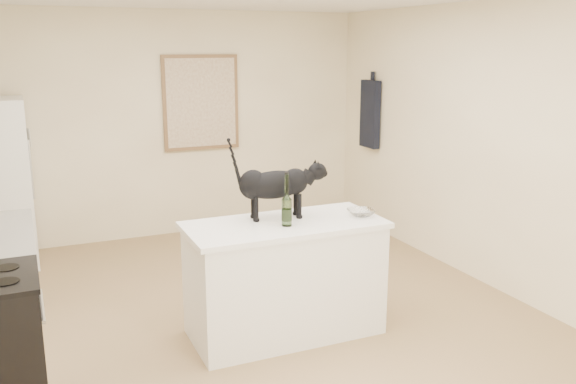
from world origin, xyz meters
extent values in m
plane|color=#96744F|center=(0.00, 0.00, 0.00)|extent=(5.50, 5.50, 0.00)
plane|color=#FBEEC2|center=(0.00, 2.75, 1.30)|extent=(4.50, 0.00, 4.50)
plane|color=#FBEEC2|center=(0.00, -2.75, 1.30)|extent=(4.50, 0.00, 4.50)
plane|color=#FBEEC2|center=(2.25, 0.00, 1.30)|extent=(0.00, 5.50, 5.50)
cube|color=white|center=(0.10, -0.20, 0.43)|extent=(1.44, 0.67, 0.86)
cube|color=white|center=(0.10, -0.20, 0.88)|extent=(1.50, 0.70, 0.04)
cube|color=brown|center=(0.30, 2.72, 1.55)|extent=(0.90, 0.03, 1.10)
cube|color=beige|center=(0.30, 2.70, 1.55)|extent=(0.82, 0.00, 1.02)
cube|color=black|center=(2.19, 2.05, 1.40)|extent=(0.08, 0.34, 0.80)
cylinder|color=#366026|center=(0.08, -0.29, 1.08)|extent=(0.09, 0.09, 0.36)
imported|color=silver|center=(0.72, -0.28, 0.93)|extent=(0.25, 0.25, 0.05)
cube|color=silver|center=(-1.60, 2.36, 1.30)|extent=(0.06, 0.14, 0.19)
camera|label=1|loc=(-1.65, -4.26, 2.20)|focal=38.10mm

